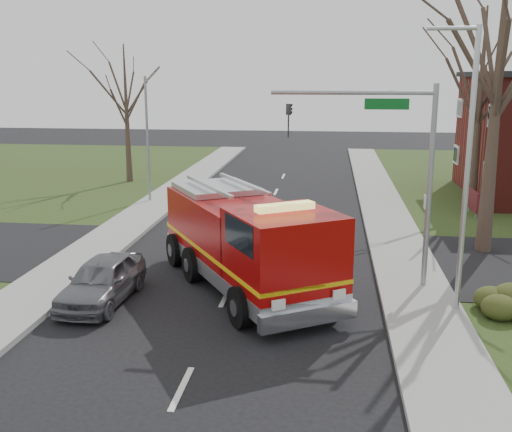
# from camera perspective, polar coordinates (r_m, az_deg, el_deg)

# --- Properties ---
(ground) EXTENTS (120.00, 120.00, 0.00)m
(ground) POSITION_cam_1_polar(r_m,az_deg,el_deg) (19.78, -2.87, -7.61)
(ground) COLOR black
(ground) RESTS_ON ground
(sidewalk_right) EXTENTS (2.40, 80.00, 0.15)m
(sidewalk_right) POSITION_cam_1_polar(r_m,az_deg,el_deg) (19.71, 15.36, -7.94)
(sidewalk_right) COLOR gray
(sidewalk_right) RESTS_ON ground
(sidewalk_left) EXTENTS (2.40, 80.00, 0.15)m
(sidewalk_left) POSITION_cam_1_polar(r_m,az_deg,el_deg) (21.65, -19.36, -6.29)
(sidewalk_left) COLOR gray
(sidewalk_left) RESTS_ON ground
(health_center_sign) EXTENTS (0.12, 2.00, 1.40)m
(health_center_sign) POSITION_cam_1_polar(r_m,az_deg,el_deg) (32.14, 19.96, 1.40)
(health_center_sign) COLOR #56141B
(health_center_sign) RESTS_ON ground
(bare_tree_near) EXTENTS (6.00, 6.00, 12.00)m
(bare_tree_near) POSITION_cam_1_polar(r_m,az_deg,el_deg) (25.00, 22.16, 13.17)
(bare_tree_near) COLOR #372820
(bare_tree_near) RESTS_ON ground
(bare_tree_far) EXTENTS (5.25, 5.25, 10.50)m
(bare_tree_far) POSITION_cam_1_polar(r_m,az_deg,el_deg) (34.10, 20.63, 11.50)
(bare_tree_far) COLOR #372820
(bare_tree_far) RESTS_ON ground
(bare_tree_left) EXTENTS (4.50, 4.50, 9.00)m
(bare_tree_left) POSITION_cam_1_polar(r_m,az_deg,el_deg) (40.46, -12.28, 10.87)
(bare_tree_left) COLOR #372820
(bare_tree_left) RESTS_ON ground
(traffic_signal_mast) EXTENTS (5.29, 0.18, 6.80)m
(traffic_signal_mast) POSITION_cam_1_polar(r_m,az_deg,el_deg) (19.94, 12.75, 6.21)
(traffic_signal_mast) COLOR gray
(traffic_signal_mast) RESTS_ON ground
(streetlight_pole) EXTENTS (1.48, 0.16, 8.40)m
(streetlight_pole) POSITION_cam_1_polar(r_m,az_deg,el_deg) (18.30, 19.35, 4.69)
(streetlight_pole) COLOR #B7BABF
(streetlight_pole) RESTS_ON ground
(utility_pole_far) EXTENTS (0.14, 0.14, 7.00)m
(utility_pole_far) POSITION_cam_1_polar(r_m,az_deg,el_deg) (33.91, -10.29, 7.06)
(utility_pole_far) COLOR gray
(utility_pole_far) RESTS_ON ground
(fire_engine) EXTENTS (6.99, 8.89, 3.48)m
(fire_engine) POSITION_cam_1_polar(r_m,az_deg,el_deg) (19.92, -0.85, -2.67)
(fire_engine) COLOR #900706
(fire_engine) RESTS_ON ground
(parked_car_maroon) EXTENTS (1.90, 4.34, 1.46)m
(parked_car_maroon) POSITION_cam_1_polar(r_m,az_deg,el_deg) (19.63, -14.46, -5.94)
(parked_car_maroon) COLOR #5B5E63
(parked_car_maroon) RESTS_ON ground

